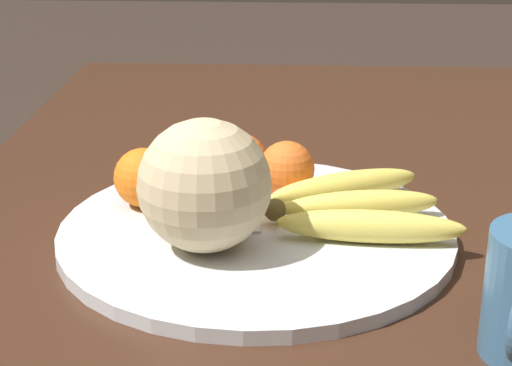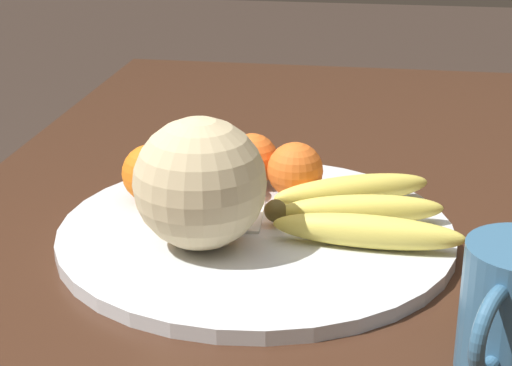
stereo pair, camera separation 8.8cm
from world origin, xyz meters
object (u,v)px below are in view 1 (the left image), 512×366
object	(u,v)px
banana_bunch	(356,206)
orange_back_left	(241,160)
kitchen_table	(306,338)
orange_front_right	(206,172)
orange_mid_center	(287,169)
melon	(204,185)
fruit_bowl	(256,233)
orange_front_left	(191,157)
orange_back_right	(144,178)
produce_tag	(248,217)

from	to	relation	value
banana_bunch	orange_back_left	bearing A→B (deg)	131.29
kitchen_table	banana_bunch	distance (m)	0.15
banana_bunch	orange_front_right	xyz separation A→B (m)	(-0.05, -0.17, 0.02)
orange_mid_center	melon	bearing A→B (deg)	-28.72
kitchen_table	fruit_bowl	size ratio (longest dim) A/B	3.95
melon	orange_front_left	xyz separation A→B (m)	(-0.18, -0.04, -0.04)
orange_front_right	orange_mid_center	distance (m)	0.09
orange_back_left	orange_back_right	world-z (taller)	orange_back_right
kitchen_table	melon	distance (m)	0.20
orange_mid_center	produce_tag	distance (m)	0.09
fruit_bowl	melon	bearing A→B (deg)	-43.66
orange_front_right	orange_back_right	world-z (taller)	orange_front_right
fruit_bowl	orange_front_right	distance (m)	0.10
fruit_bowl	orange_back_right	world-z (taller)	orange_back_right
kitchen_table	orange_back_right	xyz separation A→B (m)	(-0.09, -0.18, 0.14)
produce_tag	fruit_bowl	bearing A→B (deg)	19.13
kitchen_table	melon	xyz separation A→B (m)	(0.01, -0.10, 0.18)
melon	produce_tag	size ratio (longest dim) A/B	1.60
fruit_bowl	produce_tag	xyz separation A→B (m)	(-0.02, -0.01, 0.01)
orange_mid_center	orange_back_right	world-z (taller)	orange_back_right
orange_front_left	orange_back_right	bearing A→B (deg)	-28.74
melon	orange_back_left	world-z (taller)	melon
orange_back_right	produce_tag	distance (m)	0.13
melon	orange_mid_center	size ratio (longest dim) A/B	2.07
fruit_bowl	orange_back_right	xyz separation A→B (m)	(-0.05, -0.13, 0.04)
kitchen_table	orange_back_left	xyz separation A→B (m)	(-0.16, -0.08, 0.14)
orange_front_left	orange_back_left	size ratio (longest dim) A/B	0.98
fruit_bowl	banana_bunch	bearing A→B (deg)	101.79
melon	orange_mid_center	bearing A→B (deg)	151.28
fruit_bowl	orange_mid_center	bearing A→B (deg)	161.87
orange_back_right	orange_front_left	bearing A→B (deg)	151.26
orange_front_left	banana_bunch	bearing A→B (deg)	60.35
orange_front_right	melon	bearing A→B (deg)	5.66
melon	orange_front_left	size ratio (longest dim) A/B	2.18
fruit_bowl	melon	world-z (taller)	melon
melon	orange_back_left	size ratio (longest dim) A/B	2.15
orange_back_left	produce_tag	distance (m)	0.10
orange_back_left	orange_back_right	bearing A→B (deg)	-56.03
orange_front_left	produce_tag	world-z (taller)	orange_front_left
orange_back_right	banana_bunch	bearing A→B (deg)	82.46
orange_front_left	produce_tag	distance (m)	0.13
kitchen_table	orange_back_left	size ratio (longest dim) A/B	26.71
orange_back_left	orange_back_right	distance (m)	0.12
fruit_bowl	melon	xyz separation A→B (m)	(0.05, -0.05, 0.07)
orange_back_left	orange_mid_center	bearing A→B (deg)	60.82
orange_front_right	orange_mid_center	xyz separation A→B (m)	(-0.02, 0.09, -0.00)
kitchen_table	melon	bearing A→B (deg)	-83.59
orange_mid_center	orange_back_left	size ratio (longest dim) A/B	1.03
fruit_bowl	orange_mid_center	xyz separation A→B (m)	(-0.09, 0.03, 0.04)
orange_front_left	orange_back_right	size ratio (longest dim) A/B	0.92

